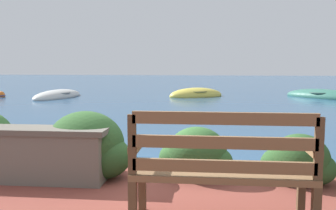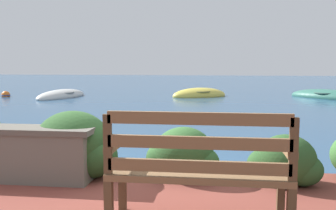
{
  "view_description": "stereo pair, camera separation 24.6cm",
  "coord_description": "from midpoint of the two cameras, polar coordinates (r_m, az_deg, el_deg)",
  "views": [
    {
      "loc": [
        0.78,
        -4.43,
        1.5
      ],
      "look_at": [
        -0.27,
        5.83,
        0.32
      ],
      "focal_mm": 40.0,
      "sensor_mm": 36.0,
      "label": 1
    },
    {
      "loc": [
        1.02,
        -4.4,
        1.5
      ],
      "look_at": [
        -0.27,
        5.83,
        0.32
      ],
      "focal_mm": 40.0,
      "sensor_mm": 36.0,
      "label": 2
    }
  ],
  "objects": [
    {
      "name": "ground_plane",
      "position": [
        4.75,
        -5.54,
        -11.9
      ],
      "size": [
        80.0,
        80.0,
        0.0
      ],
      "color": "navy"
    },
    {
      "name": "park_bench",
      "position": [
        2.91,
        5.78,
        -9.34
      ],
      "size": [
        1.4,
        0.48,
        0.93
      ],
      "rotation": [
        0.0,
        0.0,
        -0.08
      ],
      "color": "brown",
      "rests_on": "patio_terrace"
    },
    {
      "name": "stone_wall",
      "position": [
        4.42,
        -23.23,
        -6.84
      ],
      "size": [
        1.96,
        0.39,
        0.59
      ],
      "color": "#666056",
      "rests_on": "patio_terrace"
    },
    {
      "name": "hedge_clump_centre",
      "position": [
        4.36,
        -14.19,
        -6.39
      ],
      "size": [
        1.09,
        0.78,
        0.74
      ],
      "color": "#284C23",
      "rests_on": "patio_terrace"
    },
    {
      "name": "hedge_clump_right",
      "position": [
        4.22,
        2.59,
        -7.66
      ],
      "size": [
        0.83,
        0.6,
        0.57
      ],
      "color": "#2D5628",
      "rests_on": "patio_terrace"
    },
    {
      "name": "hedge_clump_far_right",
      "position": [
        4.2,
        17.68,
        -8.25
      ],
      "size": [
        0.78,
        0.56,
        0.53
      ],
      "color": "#284C23",
      "rests_on": "patio_terrace"
    },
    {
      "name": "rowboat_nearest",
      "position": [
        16.75,
        -16.87,
        1.26
      ],
      "size": [
        1.71,
        3.23,
        0.6
      ],
      "rotation": [
        0.0,
        0.0,
        4.49
      ],
      "color": "silver",
      "rests_on": "ground_plane"
    },
    {
      "name": "rowboat_mid",
      "position": [
        16.5,
        3.87,
        1.48
      ],
      "size": [
        2.7,
        2.12,
        0.7
      ],
      "rotation": [
        0.0,
        0.0,
        0.5
      ],
      "color": "#DBC64C",
      "rests_on": "ground_plane"
    },
    {
      "name": "rowboat_far",
      "position": [
        17.25,
        22.16,
        1.21
      ],
      "size": [
        3.24,
        3.24,
        0.65
      ],
      "rotation": [
        0.0,
        0.0,
        5.5
      ],
      "color": "#336B5B",
      "rests_on": "ground_plane"
    },
    {
      "name": "mooring_buoy",
      "position": [
        17.94,
        -24.49,
        1.32
      ],
      "size": [
        0.41,
        0.41,
        0.37
      ],
      "color": "orange",
      "rests_on": "ground_plane"
    }
  ]
}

